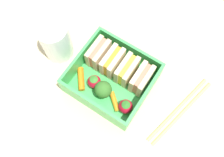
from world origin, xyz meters
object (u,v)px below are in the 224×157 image
(sandwich_left, at_px, (99,53))
(strawberry_left, at_px, (94,82))
(sandwich_center_right, at_px, (142,79))
(carrot_stick_left, at_px, (81,79))
(strawberry_far_left, at_px, (126,106))
(chopstick_pair, at_px, (180,111))
(drinking_glass, at_px, (57,40))
(carrot_stick_far_left, at_px, (114,101))
(broccoli_floret, at_px, (102,89))
(sandwich_center_left, at_px, (113,62))
(sandwich_center, at_px, (127,70))

(sandwich_left, height_order, strawberry_left, sandwich_left)
(sandwich_center_right, relative_size, carrot_stick_left, 1.16)
(strawberry_far_left, relative_size, chopstick_pair, 0.19)
(strawberry_left, bearing_deg, drinking_glass, 165.65)
(carrot_stick_left, distance_m, strawberry_left, 0.03)
(carrot_stick_far_left, bearing_deg, strawberry_left, 169.64)
(carrot_stick_far_left, height_order, drinking_glass, drinking_glass)
(carrot_stick_far_left, distance_m, chopstick_pair, 0.14)
(broccoli_floret, distance_m, drinking_glass, 0.15)
(sandwich_center_left, bearing_deg, sandwich_left, 180.00)
(sandwich_center_left, height_order, carrot_stick_left, sandwich_center_left)
(chopstick_pair, bearing_deg, sandwich_center_left, 178.74)
(sandwich_center_right, bearing_deg, carrot_stick_far_left, -109.61)
(drinking_glass, bearing_deg, strawberry_far_left, -11.07)
(sandwich_center_left, distance_m, carrot_stick_far_left, 0.08)
(drinking_glass, bearing_deg, sandwich_center_left, 11.71)
(sandwich_left, xyz_separation_m, sandwich_center_right, (0.11, 0.00, 0.00))
(sandwich_center_left, relative_size, strawberry_far_left, 1.67)
(sandwich_center_right, distance_m, drinking_glass, 0.20)
(sandwich_left, bearing_deg, strawberry_far_left, -30.64)
(sandwich_center_right, bearing_deg, strawberry_left, -145.53)
(drinking_glass, bearing_deg, sandwich_left, 16.18)
(sandwich_center_left, relative_size, sandwich_center, 1.00)
(sandwich_center_left, height_order, sandwich_center_right, same)
(carrot_stick_far_left, relative_size, chopstick_pair, 0.22)
(carrot_stick_left, bearing_deg, chopstick_pair, 15.89)
(sandwich_center_right, height_order, drinking_glass, drinking_glass)
(sandwich_center_right, relative_size, chopstick_pair, 0.32)
(strawberry_left, relative_size, strawberry_far_left, 0.98)
(strawberry_left, bearing_deg, broccoli_floret, -14.97)
(sandwich_center, height_order, chopstick_pair, sandwich_center)
(sandwich_left, bearing_deg, strawberry_left, -64.63)
(sandwich_left, distance_m, sandwich_center_left, 0.04)
(chopstick_pair, bearing_deg, carrot_stick_far_left, -153.36)
(sandwich_left, bearing_deg, drinking_glass, -163.82)
(broccoli_floret, height_order, carrot_stick_far_left, broccoli_floret)
(sandwich_center, distance_m, carrot_stick_far_left, 0.07)
(broccoli_floret, height_order, strawberry_far_left, broccoli_floret)
(sandwich_left, bearing_deg, carrot_stick_left, -92.56)
(chopstick_pair, relative_size, drinking_glass, 1.97)
(sandwich_center_right, bearing_deg, chopstick_pair, -2.15)
(strawberry_far_left, bearing_deg, sandwich_left, 149.36)
(sandwich_center_left, relative_size, sandwich_center_right, 1.00)
(broccoli_floret, bearing_deg, carrot_stick_far_left, -6.50)
(carrot_stick_left, bearing_deg, sandwich_center, 40.62)
(broccoli_floret, distance_m, strawberry_far_left, 0.06)
(sandwich_center_left, xyz_separation_m, strawberry_far_left, (0.07, -0.06, -0.01))
(strawberry_far_left, height_order, drinking_glass, drinking_glass)
(strawberry_far_left, xyz_separation_m, drinking_glass, (-0.20, 0.04, 0.02))
(sandwich_center_left, xyz_separation_m, strawberry_left, (-0.01, -0.06, -0.01))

